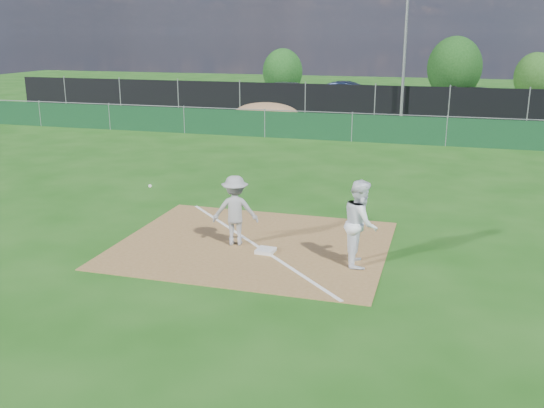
% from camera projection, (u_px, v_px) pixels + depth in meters
% --- Properties ---
extents(ground, '(90.00, 90.00, 0.00)m').
position_uv_depth(ground, '(330.00, 164.00, 22.11)').
color(ground, '#184B10').
rests_on(ground, ground).
extents(infield_dirt, '(6.00, 5.00, 0.02)m').
position_uv_depth(infield_dirt, '(253.00, 244.00, 13.80)').
color(infield_dirt, olive).
rests_on(infield_dirt, ground).
extents(foul_line, '(5.01, 5.01, 0.01)m').
position_uv_depth(foul_line, '(253.00, 244.00, 13.80)').
color(foul_line, white).
rests_on(foul_line, infield_dirt).
extents(green_fence, '(44.00, 0.05, 1.20)m').
position_uv_depth(green_fence, '(352.00, 128.00, 26.56)').
color(green_fence, '#0E361B').
rests_on(green_fence, ground).
extents(dirt_mound, '(3.38, 2.60, 1.17)m').
position_uv_depth(dirt_mound, '(266.00, 114.00, 31.14)').
color(dirt_mound, olive).
rests_on(dirt_mound, ground).
extents(black_fence, '(46.00, 0.04, 1.80)m').
position_uv_depth(black_fence, '(375.00, 102.00, 33.86)').
color(black_fence, black).
rests_on(black_fence, ground).
extents(parking_lot, '(46.00, 9.00, 0.01)m').
position_uv_depth(parking_lot, '(384.00, 107.00, 38.72)').
color(parking_lot, black).
rests_on(parking_lot, ground).
extents(light_pole, '(0.16, 0.16, 8.00)m').
position_uv_depth(light_pole, '(405.00, 45.00, 32.32)').
color(light_pole, slate).
rests_on(light_pole, ground).
extents(first_base, '(0.41, 0.41, 0.08)m').
position_uv_depth(first_base, '(266.00, 251.00, 13.25)').
color(first_base, silver).
rests_on(first_base, infield_dirt).
extents(play_at_first, '(2.66, 0.84, 1.59)m').
position_uv_depth(play_at_first, '(235.00, 210.00, 13.57)').
color(play_at_first, '#A6A6A8').
rests_on(play_at_first, infield_dirt).
extents(runner, '(0.85, 1.00, 1.81)m').
position_uv_depth(runner, '(360.00, 223.00, 12.41)').
color(runner, white).
rests_on(runner, ground).
extents(car_left, '(5.22, 3.46, 1.65)m').
position_uv_depth(car_left, '(291.00, 93.00, 38.88)').
color(car_left, '#939699').
rests_on(car_left, parking_lot).
extents(car_mid, '(4.90, 1.75, 1.61)m').
position_uv_depth(car_mid, '(349.00, 95.00, 38.18)').
color(car_mid, black).
rests_on(car_mid, parking_lot).
extents(car_right, '(4.95, 2.92, 1.35)m').
position_uv_depth(car_right, '(486.00, 99.00, 37.30)').
color(car_right, black).
rests_on(car_right, parking_lot).
extents(tree_left, '(2.94, 2.94, 3.49)m').
position_uv_depth(tree_left, '(283.00, 72.00, 44.81)').
color(tree_left, '#382316').
rests_on(tree_left, ground).
extents(tree_mid, '(3.71, 3.71, 4.40)m').
position_uv_depth(tree_mid, '(454.00, 68.00, 41.86)').
color(tree_mid, '#382316').
rests_on(tree_mid, ground).
extents(tree_right, '(2.82, 2.82, 3.34)m').
position_uv_depth(tree_right, '(535.00, 76.00, 41.40)').
color(tree_right, '#382316').
rests_on(tree_right, ground).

